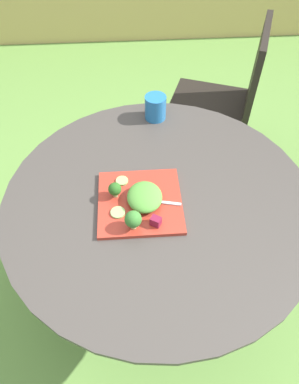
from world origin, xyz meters
The scene contains 12 objects.
ground_plane centered at (0.00, 0.00, 0.00)m, with size 12.00×12.00×0.00m, color #669342.
patio_table centered at (0.00, 0.00, 0.50)m, with size 1.07×1.07×0.70m.
patio_chair centered at (0.45, 0.81, 0.53)m, with size 0.57×0.57×0.90m.
salad_plate centered at (-0.07, -0.03, 0.71)m, with size 0.28×0.28×0.01m, color #AD3323.
drinking_glass centered at (0.02, 0.43, 0.75)m, with size 0.09×0.09×0.10m.
fork centered at (-0.02, -0.03, 0.72)m, with size 0.15×0.05×0.00m.
lettuce_mound centered at (-0.05, -0.03, 0.74)m, with size 0.12×0.13×0.05m, color #519338.
broccoli_floret_0 centered at (-0.09, -0.13, 0.76)m, with size 0.05×0.05×0.07m.
broccoli_floret_1 centered at (-0.15, 0.00, 0.75)m, with size 0.04×0.04×0.06m.
cucumber_slice_0 centered at (-0.14, -0.07, 0.72)m, with size 0.05×0.05×0.01m, color #8EB766.
cucumber_slice_1 centered at (-0.12, 0.06, 0.72)m, with size 0.04×0.04×0.01m, color #8EB766.
beet_chunk_0 centered at (-0.02, -0.12, 0.73)m, with size 0.03×0.03×0.03m, color maroon.
Camera 1 is at (-0.08, -0.76, 1.63)m, focal length 32.93 mm.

